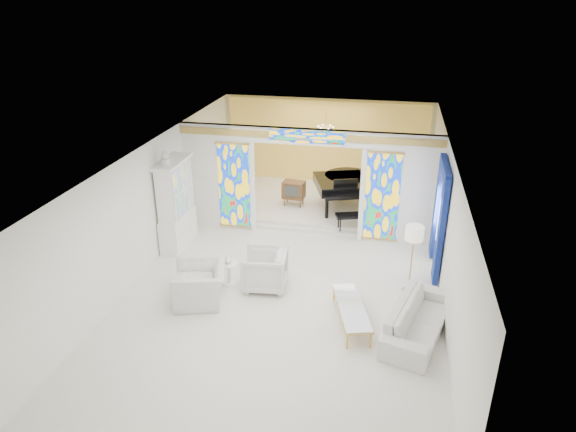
% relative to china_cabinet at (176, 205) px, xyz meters
% --- Properties ---
extents(floor, '(12.00, 12.00, 0.00)m').
position_rel_china_cabinet_xyz_m(floor, '(3.22, -0.60, -1.17)').
color(floor, silver).
rests_on(floor, ground).
extents(ceiling, '(7.00, 12.00, 0.02)m').
position_rel_china_cabinet_xyz_m(ceiling, '(3.22, -0.60, 1.83)').
color(ceiling, white).
rests_on(ceiling, wall_back).
extents(wall_back, '(7.00, 0.02, 3.00)m').
position_rel_china_cabinet_xyz_m(wall_back, '(3.22, 5.40, 0.33)').
color(wall_back, white).
rests_on(wall_back, floor).
extents(wall_front, '(7.00, 0.02, 3.00)m').
position_rel_china_cabinet_xyz_m(wall_front, '(3.22, -6.60, 0.33)').
color(wall_front, white).
rests_on(wall_front, floor).
extents(wall_left, '(0.02, 12.00, 3.00)m').
position_rel_china_cabinet_xyz_m(wall_left, '(-0.28, -0.60, 0.33)').
color(wall_left, white).
rests_on(wall_left, floor).
extents(wall_right, '(0.02, 12.00, 3.00)m').
position_rel_china_cabinet_xyz_m(wall_right, '(6.72, -0.60, 0.33)').
color(wall_right, white).
rests_on(wall_right, floor).
extents(partition_wall, '(7.00, 0.22, 3.00)m').
position_rel_china_cabinet_xyz_m(partition_wall, '(3.22, 1.40, 0.48)').
color(partition_wall, white).
rests_on(partition_wall, floor).
extents(stained_glass_left, '(0.90, 0.04, 2.40)m').
position_rel_china_cabinet_xyz_m(stained_glass_left, '(1.19, 1.29, 0.13)').
color(stained_glass_left, gold).
rests_on(stained_glass_left, partition_wall).
extents(stained_glass_right, '(0.90, 0.04, 2.40)m').
position_rel_china_cabinet_xyz_m(stained_glass_right, '(5.25, 1.29, 0.13)').
color(stained_glass_right, gold).
rests_on(stained_glass_right, partition_wall).
extents(stained_glass_transom, '(2.00, 0.04, 0.34)m').
position_rel_china_cabinet_xyz_m(stained_glass_transom, '(3.22, 1.29, 1.65)').
color(stained_glass_transom, gold).
rests_on(stained_glass_transom, partition_wall).
extents(alcove_platform, '(6.80, 3.80, 0.18)m').
position_rel_china_cabinet_xyz_m(alcove_platform, '(3.22, 3.50, -1.08)').
color(alcove_platform, silver).
rests_on(alcove_platform, floor).
extents(gold_curtain_back, '(6.70, 0.10, 2.90)m').
position_rel_china_cabinet_xyz_m(gold_curtain_back, '(3.22, 5.28, 0.33)').
color(gold_curtain_back, '#ECD052').
rests_on(gold_curtain_back, wall_back).
extents(chandelier, '(0.48, 0.48, 0.30)m').
position_rel_china_cabinet_xyz_m(chandelier, '(3.42, 3.40, 1.38)').
color(chandelier, '#BE8F42').
rests_on(chandelier, ceiling).
extents(blue_drapes, '(0.14, 1.85, 2.65)m').
position_rel_china_cabinet_xyz_m(blue_drapes, '(6.62, 0.10, 0.41)').
color(blue_drapes, navy).
rests_on(blue_drapes, wall_right).
extents(china_cabinet, '(0.56, 1.46, 2.72)m').
position_rel_china_cabinet_xyz_m(china_cabinet, '(0.00, 0.00, 0.00)').
color(china_cabinet, white).
rests_on(china_cabinet, floor).
extents(armchair_left, '(1.43, 1.54, 0.83)m').
position_rel_china_cabinet_xyz_m(armchair_left, '(1.50, -2.37, -0.75)').
color(armchair_left, white).
rests_on(armchair_left, floor).
extents(armchair_right, '(1.09, 1.06, 0.91)m').
position_rel_china_cabinet_xyz_m(armchair_right, '(2.76, -1.59, -0.72)').
color(armchair_right, silver).
rests_on(armchair_right, floor).
extents(sofa, '(1.53, 2.50, 0.68)m').
position_rel_china_cabinet_xyz_m(sofa, '(6.17, -2.70, -0.83)').
color(sofa, white).
rests_on(sofa, floor).
extents(side_table, '(0.51, 0.51, 0.55)m').
position_rel_china_cabinet_xyz_m(side_table, '(1.91, -1.63, -0.81)').
color(side_table, white).
rests_on(side_table, floor).
extents(vase, '(0.25, 0.25, 0.20)m').
position_rel_china_cabinet_xyz_m(vase, '(1.91, -1.63, -0.51)').
color(vase, silver).
rests_on(vase, side_table).
extents(coffee_table, '(1.01, 1.85, 0.40)m').
position_rel_china_cabinet_xyz_m(coffee_table, '(4.84, -2.58, -0.81)').
color(coffee_table, white).
rests_on(coffee_table, floor).
extents(floor_lamp, '(0.49, 0.49, 1.64)m').
position_rel_china_cabinet_xyz_m(floor_lamp, '(6.02, -1.11, 0.23)').
color(floor_lamp, '#BE8F42').
rests_on(floor_lamp, floor).
extents(grand_piano, '(2.05, 3.13, 1.13)m').
position_rel_china_cabinet_xyz_m(grand_piano, '(4.10, 3.13, -0.23)').
color(grand_piano, black).
rests_on(grand_piano, alcove_platform).
extents(tv_console, '(0.69, 0.51, 0.76)m').
position_rel_china_cabinet_xyz_m(tv_console, '(2.56, 2.92, -0.50)').
color(tv_console, brown).
rests_on(tv_console, alcove_platform).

